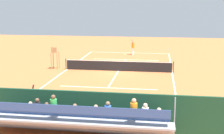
% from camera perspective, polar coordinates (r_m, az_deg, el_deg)
% --- Properties ---
extents(ground_plane, '(60.00, 60.00, 0.00)m').
position_cam_1_polar(ground_plane, '(29.79, 1.14, -0.72)').
color(ground_plane, '#BC6033').
extents(court_line_markings, '(10.10, 22.20, 0.01)m').
position_cam_1_polar(court_line_markings, '(29.83, 1.15, -0.70)').
color(court_line_markings, white).
rests_on(court_line_markings, ground).
extents(tennis_net, '(10.30, 0.10, 1.07)m').
position_cam_1_polar(tennis_net, '(29.69, 1.15, 0.22)').
color(tennis_net, black).
rests_on(tennis_net, ground).
extents(backdrop_wall, '(18.00, 0.16, 2.00)m').
position_cam_1_polar(backdrop_wall, '(16.24, -5.30, -7.76)').
color(backdrop_wall, '#194228').
rests_on(backdrop_wall, ground).
extents(bleacher_stand, '(9.06, 2.40, 2.48)m').
position_cam_1_polar(bleacher_stand, '(15.03, -6.18, -9.61)').
color(bleacher_stand, '#9EA0A5').
rests_on(bleacher_stand, ground).
extents(umpire_chair, '(0.67, 0.67, 2.14)m').
position_cam_1_polar(umpire_chair, '(30.98, -10.29, 2.04)').
color(umpire_chair, '#A88456').
rests_on(umpire_chair, ground).
extents(courtside_bench, '(1.80, 0.40, 0.93)m').
position_cam_1_polar(courtside_bench, '(16.66, 5.13, -8.86)').
color(courtside_bench, '#9E754C').
rests_on(courtside_bench, ground).
extents(equipment_bag, '(0.90, 0.36, 0.36)m').
position_cam_1_polar(equipment_bag, '(16.82, 0.01, -9.99)').
color(equipment_bag, '#B22D2D').
rests_on(equipment_bag, ground).
extents(tennis_player, '(0.46, 0.56, 1.93)m').
position_cam_1_polar(tennis_player, '(38.88, 3.82, 3.69)').
color(tennis_player, white).
rests_on(tennis_player, ground).
extents(tennis_racket, '(0.58, 0.40, 0.03)m').
position_cam_1_polar(tennis_racket, '(39.27, 2.44, 2.31)').
color(tennis_racket, black).
rests_on(tennis_racket, ground).
extents(tennis_ball_near, '(0.07, 0.07, 0.07)m').
position_cam_1_polar(tennis_ball_near, '(37.69, 4.91, 1.91)').
color(tennis_ball_near, '#CCDB33').
rests_on(tennis_ball_near, ground).
extents(tennis_ball_far, '(0.07, 0.07, 0.07)m').
position_cam_1_polar(tennis_ball_far, '(36.42, 4.52, 1.57)').
color(tennis_ball_far, '#CCDB33').
rests_on(tennis_ball_far, ground).
extents(line_judge, '(0.44, 0.56, 1.93)m').
position_cam_1_polar(line_judge, '(18.12, -14.47, -5.96)').
color(line_judge, '#232328').
rests_on(line_judge, ground).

